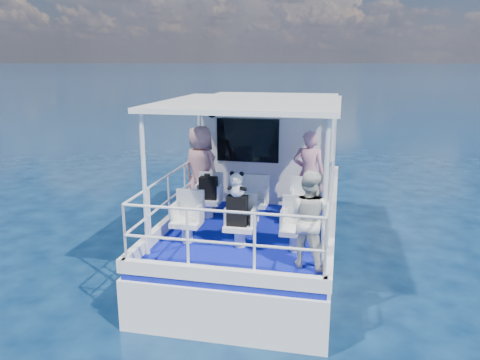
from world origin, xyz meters
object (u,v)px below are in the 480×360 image
(backpack_center, at_px, (237,211))
(panda, at_px, (237,184))
(passenger_port_fwd, at_px, (201,169))
(passenger_stbd_aft, at_px, (309,219))

(backpack_center, relative_size, panda, 1.21)
(passenger_port_fwd, bearing_deg, panda, 145.67)
(passenger_port_fwd, relative_size, panda, 4.26)
(passenger_stbd_aft, bearing_deg, backpack_center, -1.83)
(passenger_stbd_aft, xyz_separation_m, panda, (-1.16, 0.45, 0.34))
(passenger_stbd_aft, distance_m, backpack_center, 1.26)
(passenger_stbd_aft, relative_size, backpack_center, 2.98)
(passenger_port_fwd, xyz_separation_m, backpack_center, (1.14, -1.79, -0.23))
(passenger_port_fwd, distance_m, backpack_center, 2.14)
(passenger_stbd_aft, xyz_separation_m, backpack_center, (-1.16, 0.47, -0.10))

